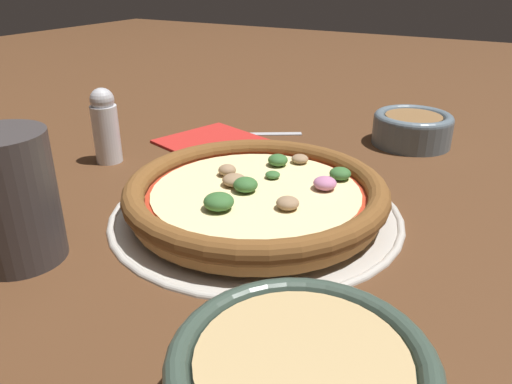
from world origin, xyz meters
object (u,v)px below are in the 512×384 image
fork (242,134)px  pepper_shaker (105,126)px  pizza_tray (256,212)px  bowl_near (301,384)px  napkin (210,140)px  pizza (256,193)px  bowl_far (412,127)px  drinking_cup (10,199)px

fork → pepper_shaker: size_ratio=1.49×
pizza_tray → bowl_near: bearing=-55.2°
napkin → pizza_tray: bearing=-44.4°
pepper_shaker → pizza: bearing=-8.9°
bowl_far → napkin: (-0.26, -0.14, -0.02)m
bowl_near → bowl_far: 0.53m
drinking_cup → pepper_shaker: bearing=115.9°
drinking_cup → fork: 0.40m
pizza_tray → fork: size_ratio=2.09×
drinking_cup → napkin: bearing=95.0°
pizza → bowl_near: size_ratio=1.81×
pizza → fork: size_ratio=1.86×
drinking_cup → pepper_shaker: (-0.11, 0.22, -0.01)m
fork → napkin: bearing=35.7°
napkin → pepper_shaker: (-0.07, -0.13, 0.05)m
pizza_tray → drinking_cup: (-0.14, -0.18, 0.06)m
pizza_tray → pizza: (0.00, 0.00, 0.02)m
bowl_far → pepper_shaker: (-0.33, -0.27, 0.02)m
bowl_near → pizza_tray: bearing=124.8°
pizza → bowl_far: 0.32m
pizza → bowl_far: (0.09, 0.31, 0.00)m
fork → pepper_shaker: (-0.10, -0.18, 0.05)m
pizza_tray → pepper_shaker: (-0.25, 0.04, 0.05)m
pizza → napkin: bearing=135.7°
bowl_near → napkin: (-0.32, 0.39, -0.02)m
pizza → fork: 0.27m
bowl_near → napkin: bearing=130.0°
napkin → fork: bearing=66.8°
bowl_near → bowl_far: (-0.06, 0.52, -0.00)m
bowl_far → pizza_tray: bearing=-105.9°
bowl_near → pizza: bearing=124.7°
bowl_near → fork: (-0.30, 0.44, -0.03)m
pizza → pepper_shaker: bearing=171.1°
pepper_shaker → drinking_cup: bearing=-64.1°
bowl_near → drinking_cup: size_ratio=1.29×
drinking_cup → napkin: 0.35m
pizza_tray → fork: 0.27m
drinking_cup → fork: bearing=91.0°
fork → bowl_near: bearing=93.2°
drinking_cup → pepper_shaker: size_ratio=1.19×
pizza_tray → fork: (-0.15, 0.22, -0.00)m
napkin → pepper_shaker: 0.16m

